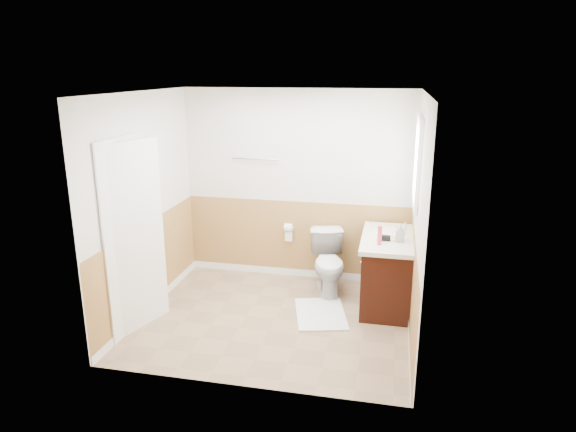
% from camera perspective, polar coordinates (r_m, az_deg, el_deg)
% --- Properties ---
extents(floor, '(3.00, 3.00, 0.00)m').
position_cam_1_polar(floor, '(5.89, -1.49, -11.43)').
color(floor, '#8C7051').
rests_on(floor, ground).
extents(ceiling, '(3.00, 3.00, 0.00)m').
position_cam_1_polar(ceiling, '(5.22, -1.69, 13.66)').
color(ceiling, white).
rests_on(ceiling, floor).
extents(wall_back, '(3.00, 0.00, 3.00)m').
position_cam_1_polar(wall_back, '(6.66, 1.03, 3.34)').
color(wall_back, silver).
rests_on(wall_back, floor).
extents(wall_front, '(3.00, 0.00, 3.00)m').
position_cam_1_polar(wall_front, '(4.23, -5.70, -4.34)').
color(wall_front, silver).
rests_on(wall_front, floor).
extents(wall_left, '(0.00, 3.00, 3.00)m').
position_cam_1_polar(wall_left, '(5.95, -15.78, 1.16)').
color(wall_left, silver).
rests_on(wall_left, floor).
extents(wall_right, '(0.00, 3.00, 3.00)m').
position_cam_1_polar(wall_right, '(5.29, 14.42, -0.57)').
color(wall_right, silver).
rests_on(wall_right, floor).
extents(wainscot_back, '(3.00, 0.00, 3.00)m').
position_cam_1_polar(wainscot_back, '(6.85, 0.98, -2.81)').
color(wainscot_back, '#A87743').
rests_on(wainscot_back, floor).
extents(wainscot_front, '(3.00, 0.00, 3.00)m').
position_cam_1_polar(wainscot_front, '(4.56, -5.38, -13.15)').
color(wainscot_front, '#A87743').
rests_on(wainscot_front, floor).
extents(wainscot_left, '(0.00, 2.60, 2.60)m').
position_cam_1_polar(wainscot_left, '(6.17, -15.15, -5.59)').
color(wainscot_left, '#A87743').
rests_on(wainscot_left, floor).
extents(wainscot_right, '(0.00, 2.60, 2.60)m').
position_cam_1_polar(wainscot_right, '(5.55, 13.75, -8.01)').
color(wainscot_right, '#A87743').
rests_on(wainscot_right, floor).
extents(toilet, '(0.60, 0.83, 0.76)m').
position_cam_1_polar(toilet, '(6.43, 4.59, -5.30)').
color(toilet, silver).
rests_on(toilet, floor).
extents(bath_mat, '(0.73, 0.91, 0.02)m').
position_cam_1_polar(bath_mat, '(5.99, 3.67, -10.87)').
color(bath_mat, silver).
rests_on(bath_mat, floor).
extents(vanity_cabinet, '(0.55, 1.10, 0.80)m').
position_cam_1_polar(vanity_cabinet, '(6.18, 11.00, -6.28)').
color(vanity_cabinet, black).
rests_on(vanity_cabinet, floor).
extents(vanity_knob_left, '(0.03, 0.03, 0.03)m').
position_cam_1_polar(vanity_knob_left, '(6.04, 8.20, -5.14)').
color(vanity_knob_left, '#B4B4BB').
rests_on(vanity_knob_left, vanity_cabinet).
extents(vanity_knob_right, '(0.03, 0.03, 0.03)m').
position_cam_1_polar(vanity_knob_right, '(6.23, 8.33, -4.49)').
color(vanity_knob_right, silver).
rests_on(vanity_knob_right, vanity_cabinet).
extents(countertop, '(0.60, 1.15, 0.05)m').
position_cam_1_polar(countertop, '(6.03, 11.12, -2.54)').
color(countertop, silver).
rests_on(countertop, vanity_cabinet).
extents(sink_basin, '(0.36, 0.36, 0.02)m').
position_cam_1_polar(sink_basin, '(6.16, 11.26, -1.79)').
color(sink_basin, white).
rests_on(sink_basin, countertop).
extents(faucet, '(0.02, 0.02, 0.14)m').
position_cam_1_polar(faucet, '(6.15, 12.97, -1.36)').
color(faucet, white).
rests_on(faucet, countertop).
extents(lotion_bottle, '(0.05, 0.05, 0.22)m').
position_cam_1_polar(lotion_bottle, '(5.71, 10.22, -2.14)').
color(lotion_bottle, '#E93C5C').
rests_on(lotion_bottle, countertop).
extents(soap_dispenser, '(0.10, 0.10, 0.21)m').
position_cam_1_polar(soap_dispenser, '(5.86, 12.43, -1.84)').
color(soap_dispenser, '#9499A7').
rests_on(soap_dispenser, countertop).
extents(hair_dryer_body, '(0.14, 0.07, 0.07)m').
position_cam_1_polar(hair_dryer_body, '(5.88, 10.73, -2.40)').
color(hair_dryer_body, black).
rests_on(hair_dryer_body, countertop).
extents(hair_dryer_handle, '(0.03, 0.03, 0.07)m').
position_cam_1_polar(hair_dryer_handle, '(5.89, 10.42, -2.66)').
color(hair_dryer_handle, black).
rests_on(hair_dryer_handle, countertop).
extents(mirror_panel, '(0.02, 0.35, 0.90)m').
position_cam_1_polar(mirror_panel, '(6.29, 14.06, 4.89)').
color(mirror_panel, silver).
rests_on(mirror_panel, wall_right).
extents(window_frame, '(0.04, 0.80, 1.00)m').
position_cam_1_polar(window_frame, '(5.75, 14.28, 5.88)').
color(window_frame, white).
rests_on(window_frame, wall_right).
extents(window_glass, '(0.01, 0.70, 0.90)m').
position_cam_1_polar(window_glass, '(5.75, 14.43, 5.87)').
color(window_glass, white).
rests_on(window_glass, wall_right).
extents(door, '(0.29, 0.78, 2.04)m').
position_cam_1_polar(door, '(5.59, -16.80, -2.35)').
color(door, white).
rests_on(door, wall_left).
extents(door_frame, '(0.02, 0.92, 2.10)m').
position_cam_1_polar(door_frame, '(5.62, -17.49, -2.19)').
color(door_frame, white).
rests_on(door_frame, wall_left).
extents(door_knob, '(0.06, 0.06, 0.06)m').
position_cam_1_polar(door_knob, '(5.86, -14.70, -2.05)').
color(door_knob, silver).
rests_on(door_knob, door).
extents(towel_bar, '(0.62, 0.02, 0.02)m').
position_cam_1_polar(towel_bar, '(6.66, -3.71, 6.39)').
color(towel_bar, silver).
rests_on(towel_bar, wall_back).
extents(tp_holder_bar, '(0.14, 0.02, 0.02)m').
position_cam_1_polar(tp_holder_bar, '(6.75, 0.06, -1.31)').
color(tp_holder_bar, silver).
rests_on(tp_holder_bar, wall_back).
extents(tp_roll, '(0.10, 0.11, 0.11)m').
position_cam_1_polar(tp_roll, '(6.75, 0.06, -1.31)').
color(tp_roll, white).
rests_on(tp_roll, tp_holder_bar).
extents(tp_sheet, '(0.10, 0.01, 0.16)m').
position_cam_1_polar(tp_sheet, '(6.79, 0.06, -2.19)').
color(tp_sheet, white).
rests_on(tp_sheet, tp_roll).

